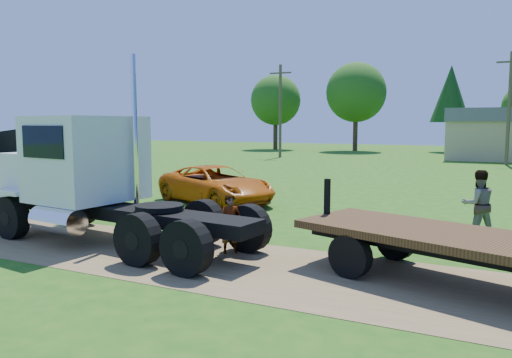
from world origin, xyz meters
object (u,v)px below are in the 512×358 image
at_px(black_dump_truck, 23,154).
at_px(spectator_a, 231,224).
at_px(white_semi_tractor, 89,178).
at_px(flatbed_trailer, 484,250).
at_px(orange_pickup, 216,185).

bearing_deg(black_dump_truck, spectator_a, -24.07).
bearing_deg(black_dump_truck, white_semi_tractor, -33.52).
xyz_separation_m(black_dump_truck, spectator_a, (14.79, -5.71, -1.06)).
bearing_deg(spectator_a, flatbed_trailer, -42.13).
bearing_deg(spectator_a, orange_pickup, 85.37).
bearing_deg(flatbed_trailer, orange_pickup, 162.72).
distance_m(orange_pickup, spectator_a, 8.20).
distance_m(white_semi_tractor, black_dump_truck, 12.07).
xyz_separation_m(white_semi_tractor, flatbed_trailer, (10.32, 0.03, -0.94)).
height_order(orange_pickup, flatbed_trailer, flatbed_trailer).
relative_size(flatbed_trailer, spectator_a, 5.27).
height_order(white_semi_tractor, flatbed_trailer, white_semi_tractor).
distance_m(black_dump_truck, orange_pickup, 10.36).
bearing_deg(orange_pickup, spectator_a, -123.66).
relative_size(white_semi_tractor, orange_pickup, 1.56).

